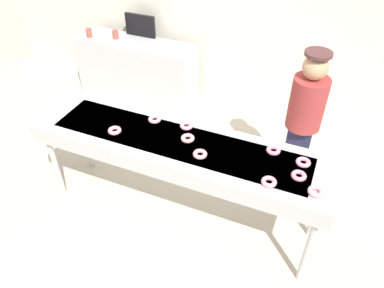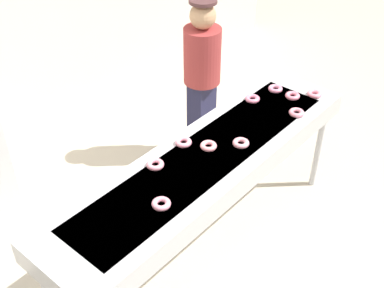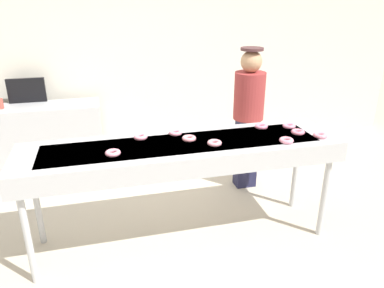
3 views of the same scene
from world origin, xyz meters
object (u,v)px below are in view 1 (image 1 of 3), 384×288
object	(u,v)px
fryer_conveyor	(179,149)
strawberry_donut_5	(155,119)
strawberry_donut_0	(200,154)
strawberry_donut_7	(269,182)
strawberry_donut_6	(188,138)
prep_counter	(137,70)
paper_cup_0	(115,34)
strawberry_donut_3	(316,191)
menu_display	(140,25)
strawberry_donut_1	(115,131)
strawberry_donut_9	(303,162)
paper_cup_1	(89,33)
strawberry_donut_8	(299,176)
strawberry_donut_4	(273,150)
worker_baker	(304,118)
strawberry_donut_2	(186,126)

from	to	relation	value
fryer_conveyor	strawberry_donut_5	xyz separation A→B (m)	(-0.34, 0.19, 0.11)
strawberry_donut_0	strawberry_donut_7	bearing A→B (deg)	-8.78
fryer_conveyor	strawberry_donut_6	bearing A→B (deg)	33.32
prep_counter	paper_cup_0	bearing A→B (deg)	-177.94
fryer_conveyor	paper_cup_0	world-z (taller)	paper_cup_0
strawberry_donut_5	strawberry_donut_6	world-z (taller)	same
strawberry_donut_3	menu_display	world-z (taller)	menu_display
strawberry_donut_1	strawberry_donut_9	size ratio (longest dim) A/B	1.00
prep_counter	paper_cup_0	world-z (taller)	paper_cup_0
prep_counter	menu_display	xyz separation A→B (m)	(0.00, 0.20, 0.60)
strawberry_donut_1	paper_cup_1	xyz separation A→B (m)	(-1.63, 1.90, -0.06)
strawberry_donut_3	strawberry_donut_0	bearing A→B (deg)	176.59
strawberry_donut_1	strawberry_donut_9	distance (m)	1.70
paper_cup_1	menu_display	distance (m)	0.75
strawberry_donut_5	strawberry_donut_6	xyz separation A→B (m)	(0.41, -0.15, 0.00)
paper_cup_0	strawberry_donut_8	bearing A→B (deg)	-33.43
strawberry_donut_4	paper_cup_0	world-z (taller)	strawberry_donut_4
strawberry_donut_9	worker_baker	distance (m)	0.74
strawberry_donut_5	strawberry_donut_9	world-z (taller)	same
paper_cup_0	strawberry_donut_2	bearing A→B (deg)	-42.36
strawberry_donut_4	strawberry_donut_6	xyz separation A→B (m)	(-0.75, -0.14, 0.00)
strawberry_donut_4	strawberry_donut_0	bearing A→B (deg)	-152.38
strawberry_donut_3	strawberry_donut_8	bearing A→B (deg)	140.76
strawberry_donut_4	strawberry_donut_3	bearing A→B (deg)	-40.64
strawberry_donut_3	strawberry_donut_6	distance (m)	1.19
strawberry_donut_1	menu_display	bearing A→B (deg)	113.47
strawberry_donut_2	strawberry_donut_6	distance (m)	0.19
strawberry_donut_1	paper_cup_1	distance (m)	2.51
strawberry_donut_9	strawberry_donut_6	bearing A→B (deg)	-175.43
strawberry_donut_2	strawberry_donut_8	distance (m)	1.13
strawberry_donut_5	strawberry_donut_6	size ratio (longest dim) A/B	1.00
strawberry_donut_8	strawberry_donut_9	distance (m)	0.18
menu_display	fryer_conveyor	bearing A→B (deg)	-53.46
paper_cup_0	paper_cup_1	bearing A→B (deg)	-165.04
strawberry_donut_1	paper_cup_0	distance (m)	2.36
strawberry_donut_0	strawberry_donut_1	size ratio (longest dim) A/B	1.00
paper_cup_1	strawberry_donut_0	bearing A→B (deg)	-37.44
prep_counter	menu_display	bearing A→B (deg)	90.00
strawberry_donut_7	worker_baker	world-z (taller)	worker_baker
paper_cup_0	paper_cup_1	size ratio (longest dim) A/B	1.00
fryer_conveyor	strawberry_donut_5	distance (m)	0.40
strawberry_donut_2	prep_counter	size ratio (longest dim) A/B	0.07
paper_cup_0	strawberry_donut_9	bearing A→B (deg)	-30.95
strawberry_donut_2	prep_counter	distance (m)	2.36
worker_baker	paper_cup_1	xyz separation A→B (m)	(-3.20, 0.93, -0.00)
strawberry_donut_1	prep_counter	size ratio (longest dim) A/B	0.07
strawberry_donut_2	paper_cup_1	distance (m)	2.72
strawberry_donut_0	strawberry_donut_3	bearing A→B (deg)	-3.41
strawberry_donut_8	worker_baker	size ratio (longest dim) A/B	0.07
strawberry_donut_7	menu_display	size ratio (longest dim) A/B	0.27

